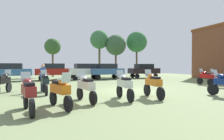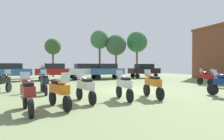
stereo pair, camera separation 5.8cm
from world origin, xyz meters
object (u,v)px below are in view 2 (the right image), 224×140
Objects in this scene: motorcycle_10 at (207,77)px; motorcycle_7 at (3,82)px; tree_1 at (116,45)px; motorcycle_4 at (85,87)px; motorcycle_1 at (59,91)px; person_2 at (43,75)px; car_5 at (54,70)px; car_4 at (107,70)px; motorcycle_3 at (27,93)px; motorcycle_2 at (124,85)px; motorcycle_5 at (153,84)px; motorcycle_11 at (219,78)px; car_1 at (144,70)px; tree_4 at (53,47)px; tree_5 at (137,42)px; car_2 at (85,70)px; car_3 at (11,71)px; motorcycle_6 at (45,82)px; tree_6 at (100,40)px.

motorcycle_7 is at bearing 177.29° from motorcycle_10.
motorcycle_4 is at bearing -114.25° from tree_1.
motorcycle_1 is 5.75m from person_2.
car_4 is at bearing -96.37° from car_5.
motorcycle_3 is at bearing 175.30° from car_5.
motorcycle_2 reaches higher than motorcycle_1.
motorcycle_3 is 6.12m from motorcycle_5.
motorcycle_11 is (11.49, 2.80, 0.00)m from motorcycle_4.
tree_4 reaches higher than car_1.
car_1 is 5.92m from car_4.
motorcycle_4 is at bearing -122.43° from tree_5.
motorcycle_5 is at bearing 151.89° from car_1.
motorcycle_1 is 0.47× the size of car_4.
motorcycle_7 is at bearing 140.23° from car_2.
car_4 is (3.75, 14.50, 0.44)m from motorcycle_2.
motorcycle_10 is at bearing -94.51° from tree_5.
car_5 is (4.64, 0.41, 0.00)m from car_3.
motorcycle_7 is 1.14× the size of person_2.
motorcycle_6 is 0.27× the size of tree_5.
motorcycle_7 is (-2.38, 0.81, 0.00)m from motorcycle_6.
tree_6 reaches higher than motorcycle_5.
car_2 and car_5 have the same top height.
tree_1 is at bearing -133.21° from motorcycle_1.
car_5 reaches higher than motorcycle_10.
motorcycle_2 is 1.95m from motorcycle_4.
motorcycle_3 is 0.29× the size of tree_5.
motorcycle_1 is 20.66m from car_1.
motorcycle_3 is 1.03× the size of motorcycle_11.
tree_4 reaches higher than person_2.
tree_5 reaches higher than motorcycle_3.
motorcycle_5 is at bearing -163.23° from car_5.
motorcycle_5 is 8.38m from motorcycle_11.
car_5 is 0.63× the size of tree_1.
motorcycle_6 is at bearing -99.82° from motorcycle_1.
motorcycle_2 is 0.49× the size of car_3.
car_1 reaches higher than person_2.
car_4 is (8.08, 15.77, 0.45)m from motorcycle_3.
car_1 is at bearing -31.19° from tree_4.
car_2 is at bearing 71.63° from car_4.
motorcycle_10 is 17.08m from tree_1.
car_1 is (7.96, 15.28, 0.43)m from motorcycle_5.
tree_6 is at bearing 63.10° from person_2.
motorcycle_3 is 1.21× the size of person_2.
car_4 is 0.59× the size of tree_6.
car_1 is 14.66m from tree_4.
motorcycle_6 is at bearing -164.69° from car_3.
car_3 reaches higher than motorcycle_3.
car_1 is 0.99× the size of car_3.
motorcycle_10 is 10.76m from car_1.
car_2 is at bearing -64.78° from tree_4.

